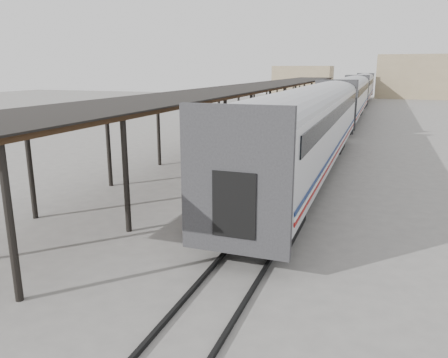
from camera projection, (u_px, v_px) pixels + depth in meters
name	position (u px, v px, depth m)	size (l,w,h in m)	color
ground	(188.00, 218.00, 16.67)	(160.00, 160.00, 0.00)	slate
train	(349.00, 96.00, 45.76)	(3.45, 76.01, 4.01)	silver
canopy	(264.00, 86.00, 38.68)	(4.90, 64.30, 4.15)	#422B19
rails	(347.00, 121.00, 46.60)	(1.54, 150.00, 0.12)	black
building_far	(427.00, 77.00, 82.19)	(18.00, 10.00, 8.00)	tan
building_left	(303.00, 80.00, 93.97)	(12.00, 8.00, 6.00)	tan
baggage_cart	(211.00, 206.00, 16.01)	(1.31, 2.43, 0.86)	brown
suitcase_stack	(212.00, 192.00, 16.29)	(1.22, 1.07, 0.58)	#353638
luggage_tug	(249.00, 139.00, 31.17)	(0.90, 1.47, 1.30)	maroon
porter	(208.00, 179.00, 15.07)	(0.71, 0.47, 1.95)	navy
pedestrian	(215.00, 141.00, 28.44)	(1.06, 0.44, 1.80)	black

